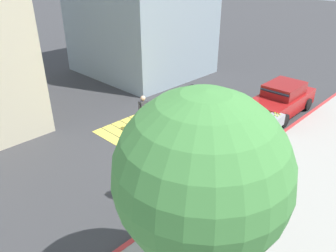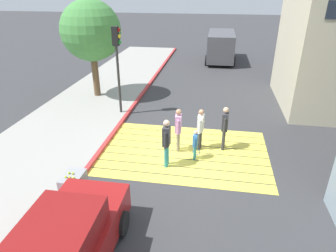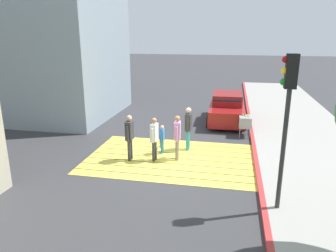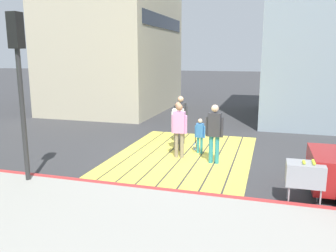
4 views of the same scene
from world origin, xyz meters
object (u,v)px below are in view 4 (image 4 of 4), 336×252
object	(u,v)px
traffic_light_corner	(19,64)
pedestrian_adult_lead	(179,127)
pedestrian_adult_trailing	(178,123)
pedestrian_teen_behind	(181,116)
tennis_ball_cart	(305,174)
pedestrian_adult_side	(214,130)
pedestrian_child_with_racket	(200,134)

from	to	relation	value
traffic_light_corner	pedestrian_adult_lead	xyz separation A→B (m)	(3.30, -3.13, -2.02)
pedestrian_adult_trailing	pedestrian_teen_behind	bearing A→B (deg)	9.20
pedestrian_adult_lead	pedestrian_teen_behind	bearing A→B (deg)	13.15
tennis_ball_cart	pedestrian_adult_side	bearing A→B (deg)	45.20
pedestrian_adult_side	pedestrian_child_with_racket	bearing A→B (deg)	33.61
traffic_light_corner	pedestrian_adult_side	world-z (taller)	traffic_light_corner
pedestrian_adult_lead	pedestrian_teen_behind	distance (m)	1.80
traffic_light_corner	pedestrian_adult_lead	world-z (taller)	traffic_light_corner
pedestrian_adult_trailing	pedestrian_teen_behind	world-z (taller)	pedestrian_teen_behind
pedestrian_adult_trailing	pedestrian_child_with_racket	distance (m)	0.85
pedestrian_adult_trailing	pedestrian_adult_side	bearing A→B (deg)	-127.50
tennis_ball_cart	pedestrian_teen_behind	xyz separation A→B (m)	(4.37, 3.95, 0.34)
pedestrian_adult_trailing	pedestrian_child_with_racket	size ratio (longest dim) A/B	1.42
pedestrian_adult_trailing	pedestrian_teen_behind	distance (m)	0.93
traffic_light_corner	pedestrian_adult_trailing	bearing A→B (deg)	-34.77
pedestrian_teen_behind	pedestrian_adult_lead	bearing A→B (deg)	-166.85
pedestrian_adult_side	pedestrian_adult_lead	bearing A→B (deg)	77.48
traffic_light_corner	pedestrian_child_with_racket	xyz separation A→B (m)	(4.00, -3.65, -2.38)
pedestrian_adult_trailing	pedestrian_child_with_racket	world-z (taller)	pedestrian_adult_trailing
pedestrian_teen_behind	pedestrian_child_with_racket	bearing A→B (deg)	-138.36
traffic_light_corner	pedestrian_adult_lead	size ratio (longest dim) A/B	2.43
tennis_ball_cart	pedestrian_adult_trailing	bearing A→B (deg)	47.74
pedestrian_adult_trailing	traffic_light_corner	bearing A→B (deg)	145.23
pedestrian_adult_side	pedestrian_child_with_racket	world-z (taller)	pedestrian_adult_side
traffic_light_corner	pedestrian_teen_behind	size ratio (longest dim) A/B	2.38
tennis_ball_cart	pedestrian_teen_behind	distance (m)	5.90
pedestrian_adult_side	pedestrian_teen_behind	world-z (taller)	pedestrian_adult_side
pedestrian_adult_lead	pedestrian_adult_trailing	size ratio (longest dim) A/B	1.03
pedestrian_adult_trailing	pedestrian_adult_lead	bearing A→B (deg)	-162.64
pedestrian_adult_side	pedestrian_teen_behind	xyz separation A→B (m)	(2.01, 1.57, -0.01)
tennis_ball_cart	pedestrian_adult_trailing	size ratio (longest dim) A/B	0.60
traffic_light_corner	pedestrian_adult_trailing	size ratio (longest dim) A/B	2.51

